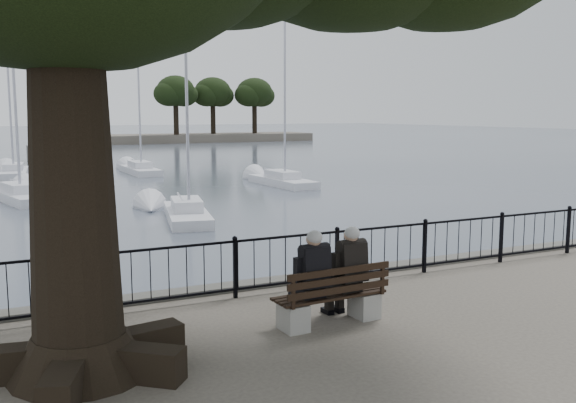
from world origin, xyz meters
TOP-DOWN VIEW (x-y plane):
  - harbor at (0.00, 3.00)m, footprint 260.00×260.00m
  - railing at (0.00, 2.50)m, footprint 22.06×0.06m
  - bench at (-0.22, 0.58)m, footprint 1.77×0.61m
  - person_left at (-0.55, 0.67)m, footprint 0.44×0.74m
  - person_right at (0.10, 0.70)m, footprint 0.44×0.74m
  - lion_monument at (2.00, 49.94)m, footprint 5.58×5.58m
  - sailboat_b at (-3.06, 24.98)m, footprint 2.83×6.11m
  - sailboat_c at (2.40, 16.33)m, footprint 2.57×5.53m
  - sailboat_d at (10.85, 25.40)m, footprint 1.85×5.84m
  - sailboat_g at (5.21, 36.07)m, footprint 1.67×5.81m
  - sailboat_h at (-2.66, 37.78)m, footprint 2.22×6.10m
  - far_shore at (25.54, 79.46)m, footprint 30.00×8.60m

SIDE VIEW (x-z plane):
  - sailboat_d at x=10.85m, z-range -5.69..4.27m
  - sailboat_c at x=2.40m, z-range -5.80..4.41m
  - sailboat_g at x=5.21m, z-range -6.20..4.83m
  - sailboat_b at x=-3.06m, z-range -6.71..5.39m
  - sailboat_h at x=-2.66m, z-range -7.88..6.68m
  - harbor at x=0.00m, z-range -1.10..0.10m
  - bench at x=-0.22m, z-range -0.14..0.78m
  - railing at x=0.00m, z-range 0.06..1.06m
  - person_left at x=-0.55m, z-range -0.06..1.40m
  - person_right at x=0.10m, z-range -0.06..1.40m
  - lion_monument at x=2.00m, z-range -3.10..5.23m
  - far_shore at x=25.54m, z-range -1.59..7.59m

